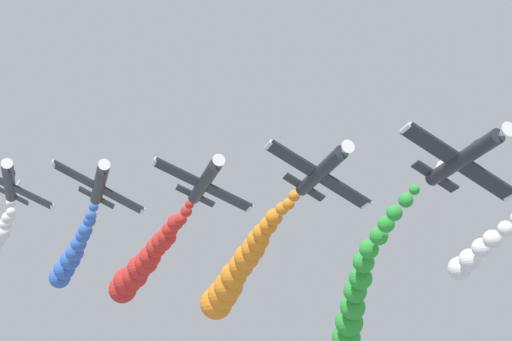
# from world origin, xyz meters

# --- Properties ---
(smoke_trail_lead) EXTENTS (2.88, 17.44, 3.62)m
(smoke_trail_lead) POSITION_xyz_m (-22.01, -2.88, 96.59)
(smoke_trail_lead) COLOR white
(airplane_left_inner) EXTENTS (8.54, 10.35, 4.95)m
(airplane_left_inner) POSITION_xyz_m (-12.43, 10.91, 99.54)
(airplane_left_inner) COLOR #23282D
(smoke_trail_left_inner) EXTENTS (7.06, 30.65, 14.40)m
(smoke_trail_left_inner) POSITION_xyz_m (-15.53, -18.06, 91.64)
(smoke_trail_left_inner) COLOR green
(airplane_right_inner) EXTENTS (8.61, 10.35, 4.81)m
(airplane_right_inner) POSITION_xyz_m (-4.49, 3.16, 100.47)
(airplane_right_inner) COLOR #23282D
(smoke_trail_right_inner) EXTENTS (4.55, 23.33, 8.40)m
(smoke_trail_right_inner) POSITION_xyz_m (-3.13, -19.62, 96.48)
(smoke_trail_right_inner) COLOR orange
(airplane_left_outer) EXTENTS (8.98, 10.35, 3.96)m
(airplane_left_outer) POSITION_xyz_m (3.38, -4.33, 101.36)
(airplane_left_outer) COLOR #23282D
(smoke_trail_left_outer) EXTENTS (5.89, 26.42, 6.15)m
(smoke_trail_left_outer) POSITION_xyz_m (5.69, -29.65, 98.96)
(smoke_trail_left_outer) COLOR red
(airplane_right_outer) EXTENTS (8.84, 10.35, 4.32)m
(airplane_right_outer) POSITION_xyz_m (11.88, -10.97, 102.51)
(airplane_right_outer) COLOR #23282D
(smoke_trail_right_outer) EXTENTS (4.45, 22.05, 5.18)m
(smoke_trail_right_outer) POSITION_xyz_m (13.55, -33.45, 100.40)
(smoke_trail_right_outer) COLOR blue
(airplane_trailing) EXTENTS (8.93, 10.35, 4.09)m
(airplane_trailing) POSITION_xyz_m (20.15, -16.78, 103.87)
(airplane_trailing) COLOR #23282D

